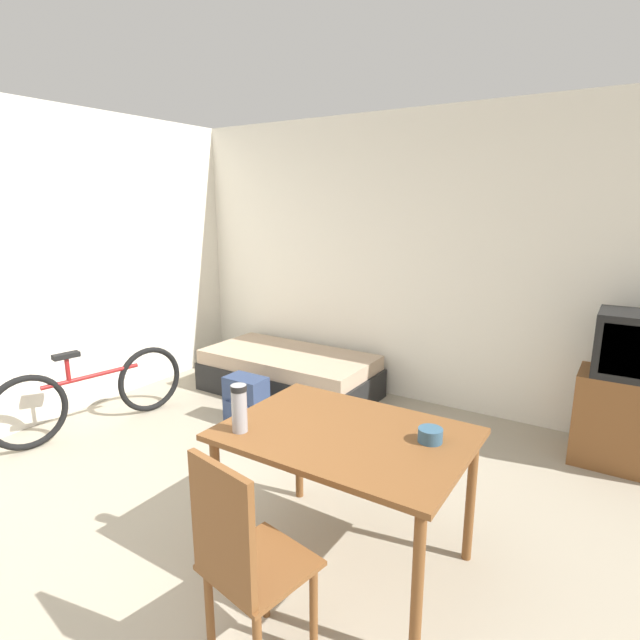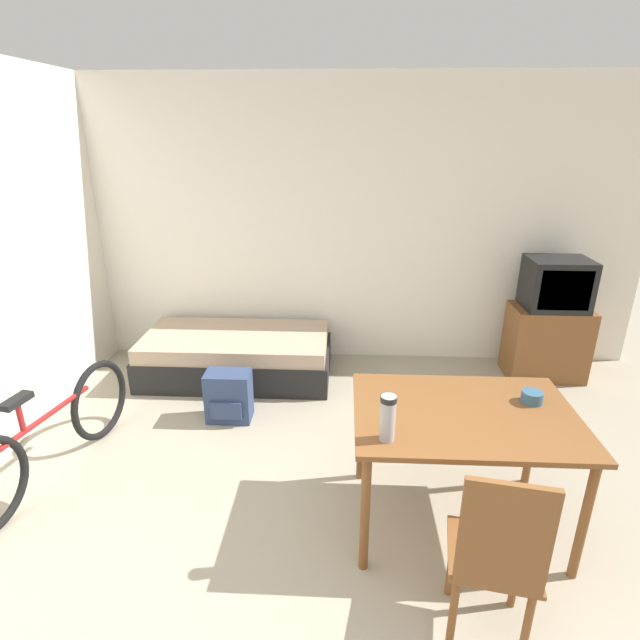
# 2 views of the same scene
# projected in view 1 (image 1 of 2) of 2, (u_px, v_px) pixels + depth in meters

# --- Properties ---
(ground_plane) EXTENTS (20.00, 20.00, 0.00)m
(ground_plane) POSITION_uv_depth(u_px,v_px,m) (112.00, 618.00, 2.32)
(ground_plane) COLOR #9E937F
(wall_back) EXTENTS (5.75, 0.06, 2.70)m
(wall_back) POSITION_uv_depth(u_px,v_px,m) (404.00, 261.00, 4.71)
(wall_back) COLOR silver
(wall_back) RESTS_ON ground_plane
(wall_left) EXTENTS (0.06, 4.26, 2.70)m
(wall_left) POSITION_uv_depth(u_px,v_px,m) (91.00, 262.00, 4.61)
(wall_left) COLOR silver
(wall_left) RESTS_ON ground_plane
(daybed) EXTENTS (1.75, 0.88, 0.42)m
(daybed) POSITION_uv_depth(u_px,v_px,m) (289.00, 373.00, 5.03)
(daybed) COLOR black
(daybed) RESTS_ON ground_plane
(tv) EXTENTS (0.69, 0.42, 1.14)m
(tv) POSITION_uv_depth(u_px,v_px,m) (631.00, 396.00, 3.55)
(tv) COLOR brown
(tv) RESTS_ON ground_plane
(dining_table) EXTENTS (1.22, 0.87, 0.76)m
(dining_table) POSITION_uv_depth(u_px,v_px,m) (345.00, 447.00, 2.54)
(dining_table) COLOR brown
(dining_table) RESTS_ON ground_plane
(wooden_chair) EXTENTS (0.45, 0.45, 0.97)m
(wooden_chair) POSITION_uv_depth(u_px,v_px,m) (242.00, 558.00, 1.94)
(wooden_chair) COLOR brown
(wooden_chair) RESTS_ON ground_plane
(bicycle) EXTENTS (0.35, 1.61, 0.71)m
(bicycle) POSITION_uv_depth(u_px,v_px,m) (93.00, 393.00, 4.21)
(bicycle) COLOR black
(bicycle) RESTS_ON ground_plane
(thermos_flask) EXTENTS (0.08, 0.08, 0.25)m
(thermos_flask) POSITION_uv_depth(u_px,v_px,m) (239.00, 406.00, 2.50)
(thermos_flask) COLOR #99999E
(thermos_flask) RESTS_ON dining_table
(mate_bowl) EXTENTS (0.12, 0.12, 0.07)m
(mate_bowl) POSITION_uv_depth(u_px,v_px,m) (430.00, 435.00, 2.41)
(mate_bowl) COLOR #335670
(mate_bowl) RESTS_ON dining_table
(backpack) EXTENTS (0.36, 0.25, 0.41)m
(backpack) POSITION_uv_depth(u_px,v_px,m) (246.00, 400.00, 4.35)
(backpack) COLOR navy
(backpack) RESTS_ON ground_plane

